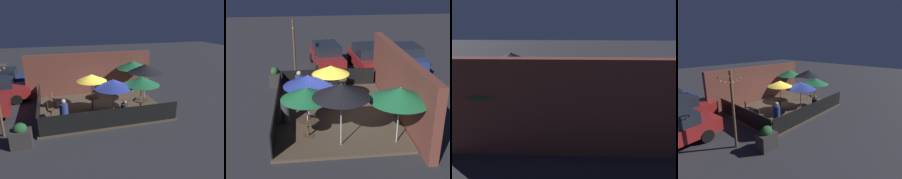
% 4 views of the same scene
% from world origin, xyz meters
% --- Properties ---
extents(ground_plane, '(60.00, 60.00, 0.00)m').
position_xyz_m(ground_plane, '(0.00, 0.00, 0.00)').
color(ground_plane, '#2D2D33').
extents(patio_deck, '(7.13, 5.35, 0.12)m').
position_xyz_m(patio_deck, '(0.00, 0.00, 0.06)').
color(patio_deck, brown).
rests_on(patio_deck, ground_plane).
extents(building_wall, '(8.73, 0.36, 2.91)m').
position_xyz_m(building_wall, '(0.00, 2.90, 1.46)').
color(building_wall, brown).
rests_on(building_wall, ground_plane).
extents(fence_front, '(6.93, 0.05, 0.95)m').
position_xyz_m(fence_front, '(0.00, -2.63, 0.59)').
color(fence_front, black).
rests_on(fence_front, patio_deck).
extents(fence_side_left, '(0.05, 5.15, 0.95)m').
position_xyz_m(fence_side_left, '(-3.52, 0.00, 0.59)').
color(fence_side_left, black).
rests_on(fence_side_left, patio_deck).
extents(patio_umbrella_0, '(2.00, 2.00, 2.08)m').
position_xyz_m(patio_umbrella_0, '(1.99, -1.32, 1.97)').
color(patio_umbrella_0, '#B2B2B7').
rests_on(patio_umbrella_0, patio_deck).
extents(patio_umbrella_1, '(1.72, 1.72, 2.09)m').
position_xyz_m(patio_umbrella_1, '(-0.54, -0.16, 2.01)').
color(patio_umbrella_1, '#B2B2B7').
rests_on(patio_umbrella_1, patio_deck).
extents(patio_umbrella_2, '(2.28, 2.28, 2.25)m').
position_xyz_m(patio_umbrella_2, '(2.81, 2.04, 2.11)').
color(patio_umbrella_2, '#B2B2B7').
rests_on(patio_umbrella_2, patio_deck).
extents(patio_umbrella_3, '(2.11, 2.11, 2.47)m').
position_xyz_m(patio_umbrella_3, '(2.77, -0.10, 2.33)').
color(patio_umbrella_3, '#B2B2B7').
rests_on(patio_umbrella_3, patio_deck).
extents(patio_umbrella_4, '(2.11, 2.11, 2.01)m').
position_xyz_m(patio_umbrella_4, '(0.41, -1.24, 1.90)').
color(patio_umbrella_4, '#B2B2B7').
rests_on(patio_umbrella_4, patio_deck).
extents(dining_table_0, '(0.85, 0.85, 0.72)m').
position_xyz_m(dining_table_0, '(1.99, -1.32, 0.69)').
color(dining_table_0, '#4C3828').
rests_on(dining_table_0, patio_deck).
extents(dining_table_1, '(0.82, 0.82, 0.74)m').
position_xyz_m(dining_table_1, '(-0.54, -0.16, 0.71)').
color(dining_table_1, '#4C3828').
rests_on(dining_table_1, patio_deck).
extents(patio_chair_0, '(0.49, 0.49, 0.92)m').
position_xyz_m(patio_chair_0, '(-2.96, -0.77, 0.62)').
color(patio_chair_0, '#4C3828').
rests_on(patio_chair_0, patio_deck).
extents(patio_chair_1, '(0.52, 0.52, 0.93)m').
position_xyz_m(patio_chair_1, '(-2.71, 0.67, 0.63)').
color(patio_chair_1, '#4C3828').
rests_on(patio_chair_1, patio_deck).
extents(patron_0, '(0.45, 0.45, 1.33)m').
position_xyz_m(patron_0, '(-2.26, -1.63, 0.71)').
color(patron_0, navy).
rests_on(patron_0, patio_deck).
extents(patron_1, '(0.44, 0.44, 1.17)m').
position_xyz_m(patron_1, '(0.72, -2.23, 0.64)').
color(patron_1, '#333338').
rests_on(patron_1, patio_deck).
extents(planter_box, '(0.86, 0.60, 1.11)m').
position_xyz_m(planter_box, '(-4.17, -3.02, 0.49)').
color(planter_box, '#332D2D').
rests_on(planter_box, ground_plane).
extents(parked_car_2, '(3.88, 1.83, 1.62)m').
position_xyz_m(parked_car_2, '(-6.25, 5.39, 0.84)').
color(parked_car_2, navy).
rests_on(parked_car_2, ground_plane).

